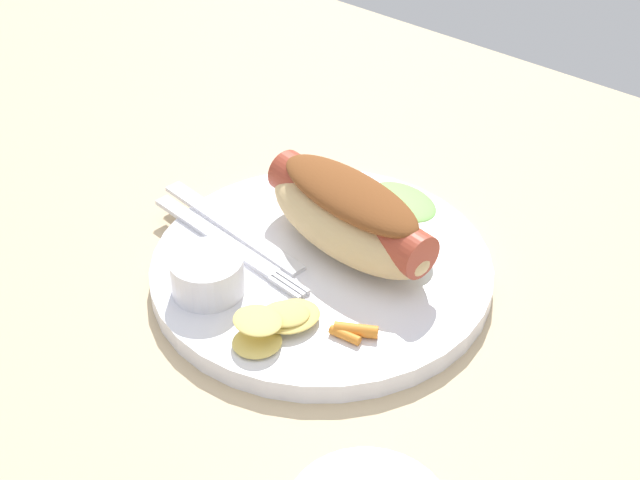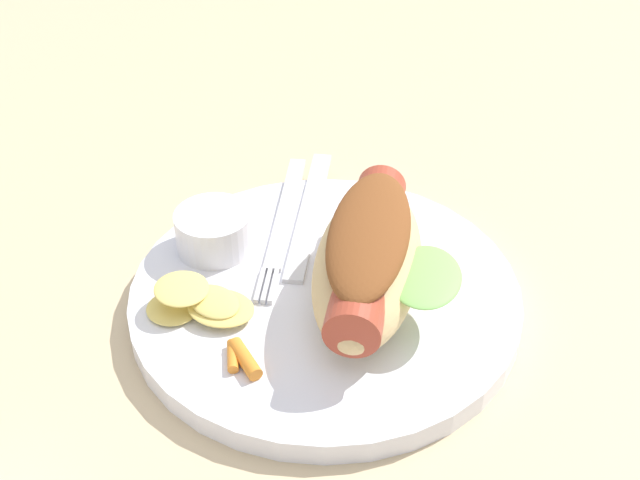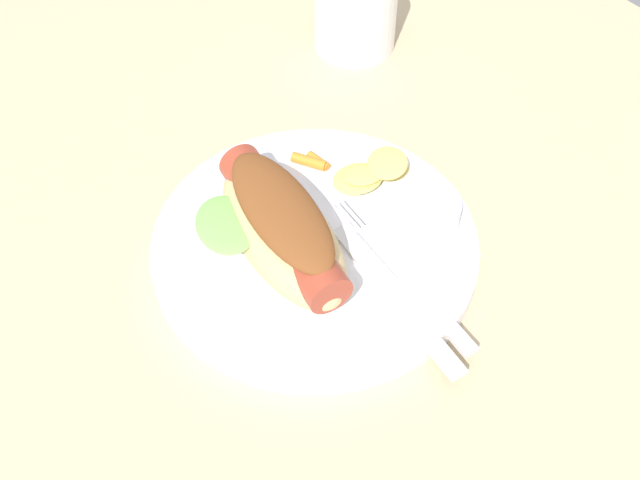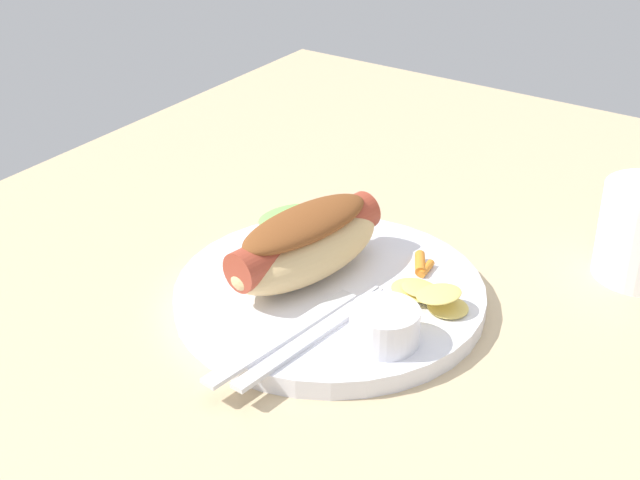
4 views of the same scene
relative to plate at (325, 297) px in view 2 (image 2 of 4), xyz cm
name	(u,v)px [view 2 (image 2 of 4)]	position (x,y,z in cm)	size (l,w,h in cm)	color
ground_plane	(285,281)	(3.60, 2.87, -1.70)	(120.00, 90.00, 1.80)	tan
plate	(325,297)	(0.00, 0.00, 0.00)	(25.68, 25.68, 1.60)	white
hot_dog	(369,256)	(-0.51, -2.76, 3.88)	(16.56, 10.91, 5.92)	#DBB77A
sauce_ramekin	(214,231)	(4.26, 7.69, 2.23)	(5.27, 5.27, 2.85)	white
fork	(282,221)	(7.05, 3.09, 1.00)	(16.88, 2.94, 0.40)	silver
knife	(309,213)	(8.12, 1.17, 0.98)	(15.66, 1.40, 0.36)	silver
chips_pile	(198,302)	(-2.30, 8.00, 1.62)	(5.50, 7.95, 2.06)	#E5CA64
carrot_garnish	(241,358)	(-6.74, 4.94, 1.21)	(3.06, 2.35, 0.89)	orange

